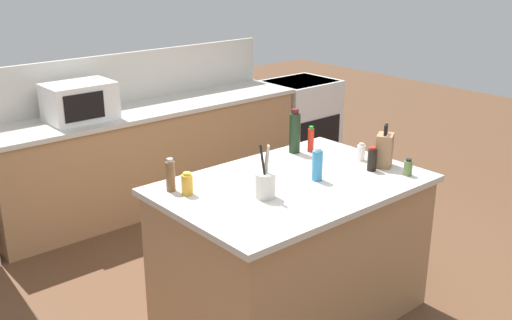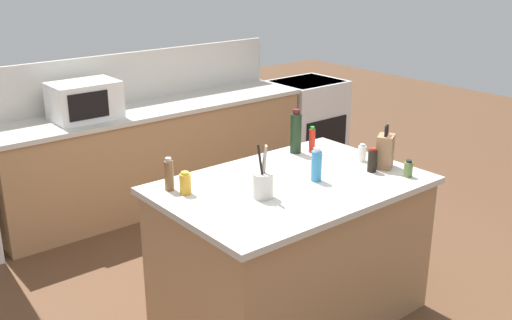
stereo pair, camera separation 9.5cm
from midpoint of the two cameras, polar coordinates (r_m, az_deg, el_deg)
ground_plane at (r=4.14m, az=2.57°, el=-14.30°), size 14.00×14.00×0.00m
back_counter_run at (r=5.71m, az=-10.31°, el=0.42°), size 3.04×0.66×0.94m
wall_backsplash at (r=5.79m, az=-12.33°, el=7.74°), size 3.00×0.03×0.46m
kitchen_island at (r=3.90m, az=2.67°, el=-8.51°), size 1.63×1.09×0.94m
range_oven at (r=6.83m, az=3.81°, el=3.82°), size 0.76×0.65×0.92m
microwave at (r=5.25m, az=-16.94°, el=5.35°), size 0.55×0.39×0.31m
knife_block at (r=4.01m, az=11.47°, el=0.94°), size 0.16×0.15×0.29m
utensil_crock at (r=3.44m, az=0.09°, el=-2.32°), size 0.12×0.12×0.32m
spice_jar_oregano at (r=3.90m, az=13.61°, el=-0.71°), size 0.06×0.06×0.11m
pepper_grinder at (r=3.57m, az=-8.90°, el=-1.49°), size 0.06×0.06×0.20m
hot_sauce_bottle at (r=4.24m, az=4.60°, el=1.94°), size 0.04×0.04×0.19m
wine_bottle at (r=4.20m, az=3.06°, el=2.67°), size 0.08×0.08×0.32m
honey_jar at (r=3.52m, az=-7.34°, el=-2.30°), size 0.07×0.07×0.14m
soy_sauce_bottle at (r=3.93m, az=10.31°, el=0.05°), size 0.06×0.06×0.16m
dish_soap_bottle at (r=3.71m, az=5.13°, el=-0.46°), size 0.07×0.07×0.21m
salt_shaker at (r=4.12m, az=9.33°, el=0.73°), size 0.05×0.05×0.12m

